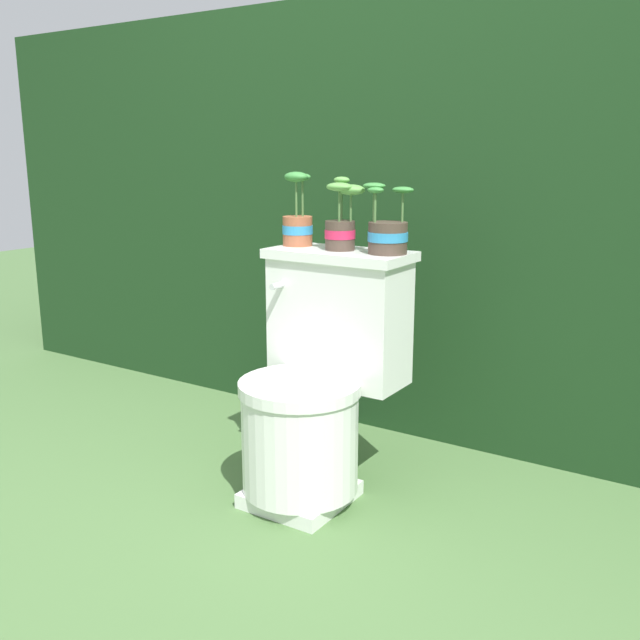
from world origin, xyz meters
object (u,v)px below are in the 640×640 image
(toilet, at_px, (318,384))
(potted_plant_middle, at_px, (388,233))
(potted_plant_midleft, at_px, (342,222))
(potted_plant_left, at_px, (298,222))

(toilet, xyz_separation_m, potted_plant_middle, (0.16, 0.14, 0.47))
(potted_plant_midleft, xyz_separation_m, potted_plant_middle, (0.16, 0.01, -0.02))
(toilet, height_order, potted_plant_left, potted_plant_left)
(potted_plant_middle, bearing_deg, toilet, -139.93)
(potted_plant_left, distance_m, potted_plant_middle, 0.34)
(toilet, relative_size, potted_plant_midleft, 3.37)
(potted_plant_middle, bearing_deg, potted_plant_left, 178.14)
(toilet, bearing_deg, potted_plant_left, 139.59)
(toilet, xyz_separation_m, potted_plant_left, (-0.17, 0.15, 0.49))
(toilet, bearing_deg, potted_plant_midleft, 87.66)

